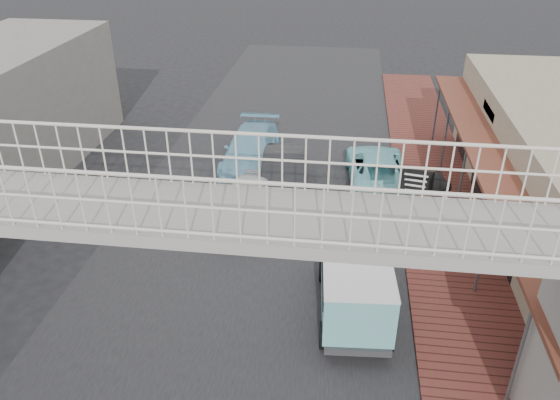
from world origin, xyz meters
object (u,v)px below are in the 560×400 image
(angkot_curb, at_px, (377,168))
(angkot_van, at_px, (355,277))
(angkot_far, at_px, (251,149))
(dark_sedan, at_px, (284,175))
(street_clock, at_px, (556,344))
(white_hatchback, at_px, (245,202))
(motorcycle_near, at_px, (415,239))
(motorcycle_far, at_px, (430,184))
(arrow_sign, at_px, (439,186))

(angkot_curb, distance_m, angkot_van, 8.04)
(angkot_far, height_order, angkot_van, angkot_van)
(dark_sedan, bearing_deg, angkot_van, -71.54)
(street_clock, bearing_deg, angkot_curb, 125.69)
(white_hatchback, distance_m, angkot_far, 4.47)
(dark_sedan, bearing_deg, motorcycle_near, -41.72)
(motorcycle_far, bearing_deg, arrow_sign, 165.95)
(angkot_curb, distance_m, arrow_sign, 5.00)
(white_hatchback, relative_size, angkot_far, 0.79)
(angkot_far, relative_size, arrow_sign, 1.86)
(street_clock, xyz_separation_m, arrow_sign, (-1.52, 6.57, 0.11))
(angkot_curb, height_order, angkot_far, angkot_far)
(motorcycle_far, xyz_separation_m, street_clock, (1.19, -10.04, 1.60))
(angkot_far, distance_m, street_clock, 14.76)
(angkot_far, xyz_separation_m, arrow_sign, (6.91, -5.47, 1.58))
(angkot_far, relative_size, motorcycle_far, 3.03)
(angkot_far, distance_m, motorcycle_far, 7.50)
(motorcycle_far, distance_m, arrow_sign, 3.89)
(dark_sedan, bearing_deg, angkot_far, 122.10)
(white_hatchback, relative_size, angkot_van, 0.99)
(angkot_curb, distance_m, street_clock, 11.54)
(dark_sedan, bearing_deg, angkot_curb, 16.14)
(white_hatchback, bearing_deg, dark_sedan, 68.57)
(dark_sedan, bearing_deg, street_clock, -59.04)
(white_hatchback, distance_m, motorcycle_near, 6.00)
(white_hatchback, height_order, angkot_van, angkot_van)
(white_hatchback, height_order, dark_sedan, dark_sedan)
(angkot_van, distance_m, street_clock, 5.09)
(angkot_van, relative_size, street_clock, 1.62)
(angkot_van, distance_m, motorcycle_far, 7.60)
(angkot_far, relative_size, motorcycle_near, 2.65)
(dark_sedan, distance_m, arrow_sign, 6.27)
(angkot_van, relative_size, arrow_sign, 1.50)
(angkot_curb, relative_size, motorcycle_far, 2.89)
(white_hatchback, height_order, angkot_curb, white_hatchback)
(white_hatchback, xyz_separation_m, angkot_curb, (4.70, 3.39, -0.01))
(white_hatchback, distance_m, dark_sedan, 2.39)
(dark_sedan, xyz_separation_m, arrow_sign, (5.21, -3.13, 1.54))
(angkot_far, relative_size, angkot_van, 1.24)
(white_hatchback, xyz_separation_m, angkot_far, (-0.55, 4.43, 0.05))
(dark_sedan, distance_m, angkot_curb, 3.78)
(angkot_curb, xyz_separation_m, street_clock, (3.18, -10.99, 1.53))
(dark_sedan, xyz_separation_m, angkot_van, (2.74, -6.69, 0.47))
(white_hatchback, xyz_separation_m, motorcycle_far, (6.68, 2.44, -0.08))
(motorcycle_near, height_order, motorcycle_far, motorcycle_far)
(dark_sedan, relative_size, angkot_far, 0.92)
(white_hatchback, height_order, motorcycle_far, white_hatchback)
(angkot_curb, xyz_separation_m, motorcycle_far, (1.98, -0.94, -0.07))
(dark_sedan, xyz_separation_m, motorcycle_near, (4.65, -3.62, -0.17))
(white_hatchback, distance_m, arrow_sign, 6.65)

